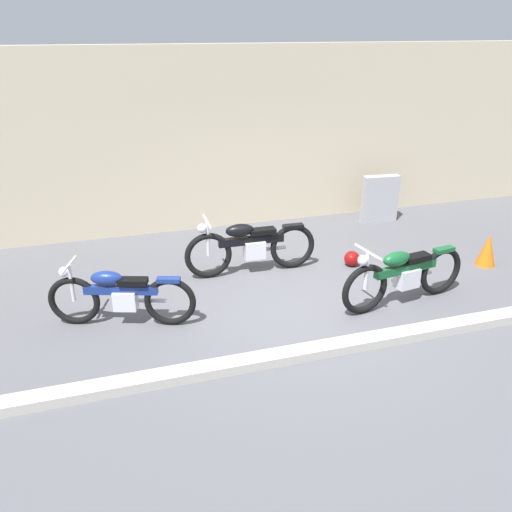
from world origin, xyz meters
name	(u,v)px	position (x,y,z in m)	size (l,w,h in m)	color
ground_plane	(299,302)	(0.00, 0.00, 0.00)	(40.00, 40.00, 0.00)	#56565B
building_wall	(234,139)	(0.00, 3.55, 1.70)	(18.00, 0.30, 3.40)	beige
curb_strip	(337,347)	(0.00, -1.30, 0.06)	(18.00, 0.24, 0.12)	#B7B2A8
stone_marker	(380,199)	(2.82, 2.78, 0.47)	(0.73, 0.20, 0.94)	#9E9EA3
helmet	(352,259)	(1.31, 0.93, 0.13)	(0.26, 0.26, 0.26)	maroon
traffic_cone	(487,250)	(3.47, 0.30, 0.28)	(0.32, 0.32, 0.55)	orange
motorcycle_blue	(120,296)	(-2.48, 0.13, 0.43)	(1.90, 0.81, 0.88)	black
motorcycle_green	(404,275)	(1.41, -0.45, 0.45)	(2.09, 0.63, 0.94)	black
motorcycle_black	(250,246)	(-0.39, 1.17, 0.47)	(2.15, 0.60, 0.97)	black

